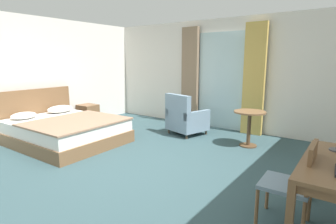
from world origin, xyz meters
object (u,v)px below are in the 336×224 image
(desk_chair, at_px, (295,180))
(round_cafe_table, at_px, (249,121))
(bed, at_px, (63,129))
(armchair_by_window, at_px, (186,119))
(nightstand, at_px, (88,114))

(desk_chair, bearing_deg, round_cafe_table, 119.06)
(bed, relative_size, armchair_by_window, 2.44)
(round_cafe_table, bearing_deg, nightstand, -171.08)
(bed, height_order, round_cafe_table, bed)
(nightstand, bearing_deg, round_cafe_table, 8.92)
(bed, bearing_deg, nightstand, 124.76)
(desk_chair, xyz_separation_m, round_cafe_table, (-1.25, 2.25, 0.01))
(nightstand, height_order, desk_chair, desk_chair)
(nightstand, distance_m, armchair_by_window, 2.65)
(nightstand, distance_m, round_cafe_table, 4.06)
(armchair_by_window, bearing_deg, nightstand, -166.09)
(nightstand, bearing_deg, armchair_by_window, 13.91)
(desk_chair, height_order, armchair_by_window, armchair_by_window)
(desk_chair, height_order, round_cafe_table, desk_chair)
(armchair_by_window, bearing_deg, round_cafe_table, -0.31)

